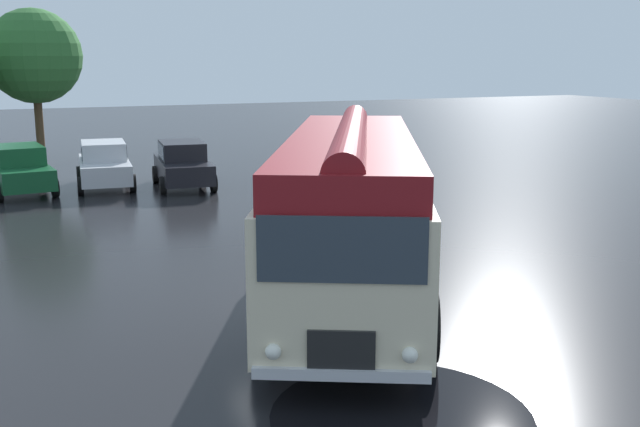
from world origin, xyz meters
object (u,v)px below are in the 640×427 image
object	(u,v)px
vintage_bus	(351,203)
car_mid_right	(183,164)
car_near_left	(20,169)
car_mid_left	(104,164)

from	to	relation	value
vintage_bus	car_mid_right	distance (m)	13.96
car_near_left	car_mid_right	xyz separation A→B (m)	(5.48, -1.01, 0.00)
car_near_left	car_mid_left	size ratio (longest dim) A/B	1.00
vintage_bus	car_mid_right	bearing A→B (deg)	90.30
vintage_bus	car_mid_left	bearing A→B (deg)	100.25
vintage_bus	car_near_left	world-z (taller)	vintage_bus
car_near_left	car_mid_left	distance (m)	2.85
car_mid_left	car_mid_right	world-z (taller)	same
car_mid_right	car_mid_left	bearing A→B (deg)	158.06
car_mid_left	car_mid_right	bearing A→B (deg)	-21.94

